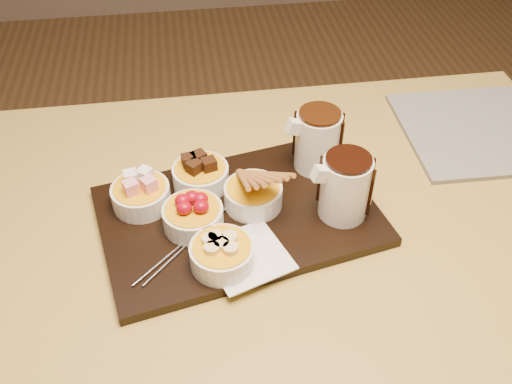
{
  "coord_description": "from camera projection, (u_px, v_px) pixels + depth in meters",
  "views": [
    {
      "loc": [
        -0.15,
        -0.69,
        1.45
      ],
      "look_at": [
        -0.05,
        -0.0,
        0.81
      ],
      "focal_mm": 40.0,
      "sensor_mm": 36.0,
      "label": 1
    }
  ],
  "objects": [
    {
      "name": "dining_table",
      "position": [
        283.0,
        252.0,
        1.06
      ],
      "size": [
        1.2,
        0.8,
        0.75
      ],
      "color": "#B09341",
      "rests_on": "ground"
    },
    {
      "name": "serving_board",
      "position": [
        239.0,
        216.0,
        0.98
      ],
      "size": [
        0.51,
        0.39,
        0.02
      ],
      "primitive_type": "cube",
      "rotation": [
        0.0,
        0.0,
        0.2
      ],
      "color": "black",
      "rests_on": "dining_table"
    },
    {
      "name": "napkin",
      "position": [
        247.0,
        256.0,
        0.89
      ],
      "size": [
        0.15,
        0.15,
        0.0
      ],
      "primitive_type": "cube",
      "rotation": [
        0.0,
        0.0,
        0.34
      ],
      "color": "white",
      "rests_on": "serving_board"
    },
    {
      "name": "bowl_marshmallows",
      "position": [
        141.0,
        196.0,
        0.97
      ],
      "size": [
        0.1,
        0.1,
        0.04
      ],
      "primitive_type": "cylinder",
      "color": "white",
      "rests_on": "serving_board"
    },
    {
      "name": "bowl_cake",
      "position": [
        201.0,
        176.0,
        1.01
      ],
      "size": [
        0.1,
        0.1,
        0.04
      ],
      "primitive_type": "cylinder",
      "color": "white",
      "rests_on": "serving_board"
    },
    {
      "name": "bowl_strawberries",
      "position": [
        193.0,
        217.0,
        0.93
      ],
      "size": [
        0.1,
        0.1,
        0.04
      ],
      "primitive_type": "cylinder",
      "color": "white",
      "rests_on": "serving_board"
    },
    {
      "name": "bowl_biscotti",
      "position": [
        253.0,
        196.0,
        0.97
      ],
      "size": [
        0.1,
        0.1,
        0.04
      ],
      "primitive_type": "cylinder",
      "color": "white",
      "rests_on": "serving_board"
    },
    {
      "name": "bowl_bananas",
      "position": [
        222.0,
        255.0,
        0.87
      ],
      "size": [
        0.1,
        0.1,
        0.04
      ],
      "primitive_type": "cylinder",
      "color": "white",
      "rests_on": "serving_board"
    },
    {
      "name": "pitcher_dark_chocolate",
      "position": [
        345.0,
        188.0,
        0.93
      ],
      "size": [
        0.1,
        0.1,
        0.11
      ],
      "primitive_type": "cylinder",
      "rotation": [
        0.0,
        0.0,
        0.2
      ],
      "color": "silver",
      "rests_on": "serving_board"
    },
    {
      "name": "pitcher_milk_chocolate",
      "position": [
        318.0,
        141.0,
        1.03
      ],
      "size": [
        0.1,
        0.1,
        0.11
      ],
      "primitive_type": "cylinder",
      "rotation": [
        0.0,
        0.0,
        0.2
      ],
      "color": "silver",
      "rests_on": "serving_board"
    },
    {
      "name": "fondue_skewers",
      "position": [
        192.0,
        236.0,
        0.92
      ],
      "size": [
        0.2,
        0.21,
        0.01
      ],
      "primitive_type": null,
      "rotation": [
        0.0,
        0.0,
        -0.81
      ],
      "color": "silver",
      "rests_on": "serving_board"
    },
    {
      "name": "newspaper",
      "position": [
        493.0,
        129.0,
        1.17
      ],
      "size": [
        0.37,
        0.3,
        0.01
      ],
      "primitive_type": "cube",
      "rotation": [
        0.0,
        0.0,
        -0.02
      ],
      "color": "beige",
      "rests_on": "dining_table"
    }
  ]
}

